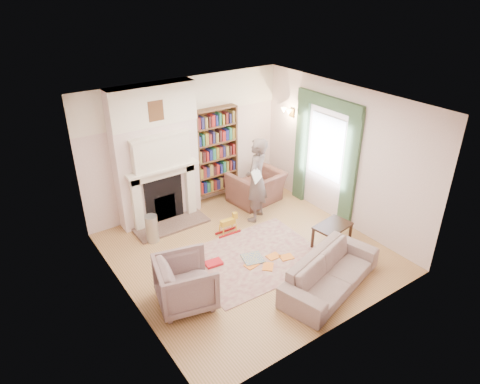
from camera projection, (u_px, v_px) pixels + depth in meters
floor at (248, 252)px, 7.91m from camera, size 4.50×4.50×0.00m
ceiling at (249, 104)px, 6.62m from camera, size 4.50×4.50×0.00m
wall_back at (186, 145)px, 8.90m from camera, size 4.50×0.00×4.50m
wall_front at (348, 247)px, 5.62m from camera, size 4.50×0.00×4.50m
wall_left at (121, 224)px, 6.13m from camera, size 0.00×4.50×4.50m
wall_right at (341, 156)px, 8.39m from camera, size 0.00×4.50×4.50m
fireplace at (157, 157)px, 8.39m from camera, size 1.70×0.58×2.80m
bookcase at (216, 150)px, 9.24m from camera, size 1.00×0.24×1.85m
window at (327, 147)px, 8.66m from camera, size 0.02×0.90×1.30m
curtain_left at (350, 171)px, 8.24m from camera, size 0.07×0.32×2.40m
curtain_right at (301, 149)px, 9.26m from camera, size 0.07×0.32×2.40m
pelmet at (329, 102)px, 8.20m from camera, size 0.09×1.70×0.24m
wall_sconce at (285, 114)px, 9.15m from camera, size 0.20×0.24×0.24m
rug at (255, 257)px, 7.75m from camera, size 2.37×1.85×0.01m
armchair_reading at (256, 187)px, 9.50m from camera, size 1.19×1.07×0.70m
armchair_left at (186, 282)px, 6.53m from camera, size 1.05×1.03×0.79m
sofa at (331, 273)px, 6.91m from camera, size 2.12×1.28×0.58m
man_reading at (256, 180)px, 8.59m from camera, size 0.78×0.71×1.78m
newspaper at (257, 175)px, 8.26m from camera, size 0.36×0.28×0.24m
coffee_table at (332, 235)px, 8.00m from camera, size 0.76×0.55×0.45m
paraffin_heater at (152, 229)px, 8.12m from camera, size 0.30×0.30×0.55m
rocking_horse at (228, 224)px, 8.37m from camera, size 0.49×0.22×0.43m
board_game at (253, 259)px, 7.69m from camera, size 0.44×0.44×0.03m
game_box_lid at (214, 263)px, 7.55m from camera, size 0.32×0.23×0.05m
comic_annuals at (270, 261)px, 7.63m from camera, size 0.93×0.46×0.02m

